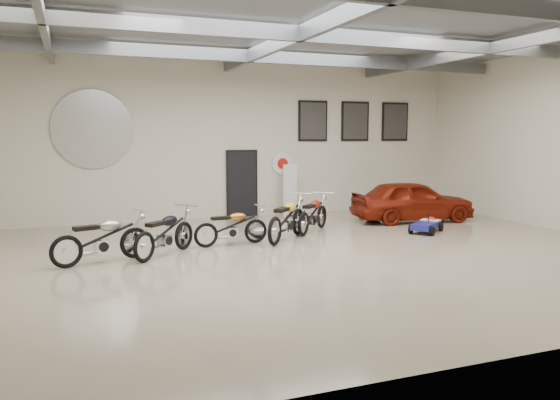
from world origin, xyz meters
name	(u,v)px	position (x,y,z in m)	size (l,w,h in m)	color
floor	(299,256)	(0.00, 0.00, 0.00)	(16.00, 12.00, 0.01)	tan
ceiling	(300,22)	(0.00, 0.00, 5.00)	(16.00, 12.00, 0.01)	slate
back_wall	(226,139)	(0.00, 6.00, 2.50)	(16.00, 0.02, 5.00)	beige
ceiling_beams	(300,34)	(0.00, 0.00, 4.75)	(15.80, 11.80, 0.32)	slate
door	(242,184)	(0.50, 5.95, 1.05)	(0.92, 0.08, 2.10)	black
logo_plaque	(92,129)	(-4.00, 5.95, 2.80)	(2.30, 0.06, 1.16)	silver
poster_left	(313,121)	(3.00, 5.96, 3.10)	(1.05, 0.08, 1.35)	black
poster_mid	(355,121)	(4.60, 5.96, 3.10)	(1.05, 0.08, 1.35)	black
poster_right	(395,122)	(6.20, 5.96, 3.10)	(1.05, 0.08, 1.35)	black
oil_sign	(282,163)	(1.90, 5.95, 1.70)	(0.72, 0.10, 0.72)	white
banner_stand	(290,189)	(2.00, 5.50, 0.88)	(0.48, 0.19, 1.75)	white
motorcycle_silver	(101,237)	(-4.10, 0.83, 0.54)	(2.06, 0.64, 1.07)	silver
motorcycle_black	(165,232)	(-2.76, 1.04, 0.53)	(2.03, 0.63, 1.05)	silver
motorcycle_gold	(231,226)	(-1.09, 1.63, 0.47)	(1.83, 0.57, 0.95)	silver
motorcycle_yellow	(287,218)	(0.40, 1.75, 0.57)	(2.18, 0.68, 1.13)	silver
motorcycle_red	(313,213)	(1.50, 2.59, 0.52)	(1.99, 0.62, 1.04)	silver
go_kart	(428,222)	(4.44, 1.47, 0.26)	(1.45, 0.65, 0.53)	navy
vintage_car	(412,201)	(5.11, 3.19, 0.63)	(3.72, 1.50, 1.27)	maroon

